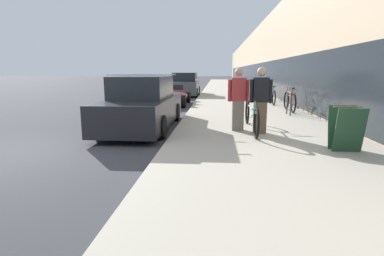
{
  "coord_description": "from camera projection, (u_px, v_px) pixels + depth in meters",
  "views": [
    {
      "loc": [
        4.22,
        -5.49,
        1.66
      ],
      "look_at": [
        2.76,
        12.45,
        -1.74
      ],
      "focal_mm": 28.0,
      "sensor_mm": 36.0,
      "label": 1
    }
  ],
  "objects": [
    {
      "name": "vintage_roadster_curbside",
      "position": [
        171.0,
        96.0,
        15.17
      ],
      "size": [
        1.8,
        4.18,
        0.98
      ],
      "color": "maroon",
      "rests_on": "ground"
    },
    {
      "name": "parked_sedan_far",
      "position": [
        185.0,
        85.0,
        20.77
      ],
      "size": [
        1.89,
        4.04,
        1.59
      ],
      "color": "#4C5156",
      "rests_on": "ground"
    },
    {
      "name": "cruiser_bike_middle",
      "position": [
        272.0,
        96.0,
        14.44
      ],
      "size": [
        0.52,
        1.73,
        0.91
      ],
      "color": "black",
      "rests_on": "sidewalk_slab"
    },
    {
      "name": "parked_sedan_curbside",
      "position": [
        143.0,
        105.0,
        8.83
      ],
      "size": [
        1.8,
        4.68,
        1.6
      ],
      "color": "black",
      "rests_on": "ground"
    },
    {
      "name": "person_rider",
      "position": [
        261.0,
        101.0,
        7.56
      ],
      "size": [
        0.57,
        0.22,
        1.67
      ],
      "color": "brown",
      "rests_on": "sidewalk_slab"
    },
    {
      "name": "tandem_bicycle",
      "position": [
        251.0,
        116.0,
        8.02
      ],
      "size": [
        0.52,
        2.87,
        0.93
      ],
      "color": "black",
      "rests_on": "sidewalk_slab"
    },
    {
      "name": "ground_plane",
      "position": [
        6.0,
        155.0,
        6.02
      ],
      "size": [
        220.0,
        220.0,
        0.0
      ],
      "primitive_type": "plane",
      "color": "#38383D"
    },
    {
      "name": "cruiser_bike_nearest",
      "position": [
        290.0,
        101.0,
        11.93
      ],
      "size": [
        0.52,
        1.9,
        0.97
      ],
      "color": "black",
      "rests_on": "sidewalk_slab"
    },
    {
      "name": "storefront_facade",
      "position": [
        294.0,
        62.0,
        32.91
      ],
      "size": [
        10.01,
        70.0,
        5.53
      ],
      "color": "tan",
      "rests_on": "ground"
    },
    {
      "name": "cruiser_bike_farthest",
      "position": [
        266.0,
        93.0,
        16.79
      ],
      "size": [
        0.52,
        1.77,
        0.87
      ],
      "color": "black",
      "rests_on": "sidewalk_slab"
    },
    {
      "name": "sidewalk_slab",
      "position": [
        230.0,
        90.0,
        26.16
      ],
      "size": [
        4.6,
        70.0,
        0.1
      ],
      "color": "#B2AA99",
      "rests_on": "ground"
    },
    {
      "name": "bike_rack_hoop",
      "position": [
        289.0,
        101.0,
        10.92
      ],
      "size": [
        0.05,
        0.6,
        0.84
      ],
      "color": "#4C4C51",
      "rests_on": "sidewalk_slab"
    },
    {
      "name": "person_bystander",
      "position": [
        238.0,
        100.0,
        7.95
      ],
      "size": [
        0.56,
        0.22,
        1.65
      ],
      "color": "#756B5B",
      "rests_on": "sidewalk_slab"
    },
    {
      "name": "sandwich_board_sign",
      "position": [
        346.0,
        128.0,
        5.95
      ],
      "size": [
        0.56,
        0.56,
        0.9
      ],
      "color": "#23472D",
      "rests_on": "sidewalk_slab"
    }
  ]
}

